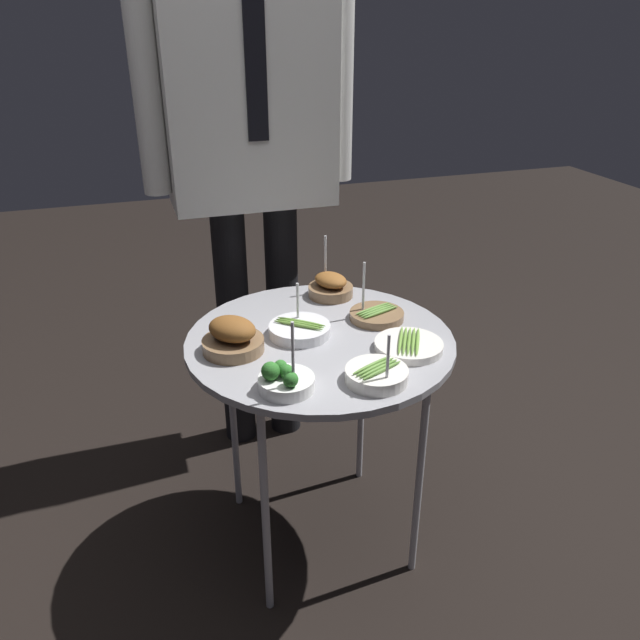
{
  "coord_description": "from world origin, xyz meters",
  "views": [
    {
      "loc": [
        -0.43,
        -1.34,
        1.41
      ],
      "look_at": [
        0.0,
        0.0,
        0.72
      ],
      "focal_mm": 35.0,
      "sensor_mm": 36.0,
      "label": 1
    }
  ],
  "objects_px": {
    "serving_cart": "(320,353)",
    "waiter_figure": "(249,122)",
    "bowl_asparagus_center": "(300,329)",
    "bowl_roast_mid_right": "(331,287)",
    "bowl_roast_mid_left": "(233,338)",
    "bowl_asparagus_front_center": "(409,345)",
    "bowl_asparagus_front_right": "(377,375)",
    "bowl_broccoli_back_right": "(285,380)",
    "bowl_asparagus_front_left": "(376,315)"
  },
  "relations": [
    {
      "from": "bowl_roast_mid_left",
      "to": "bowl_asparagus_front_center",
      "type": "xyz_separation_m",
      "value": [
        0.41,
        -0.12,
        -0.03
      ]
    },
    {
      "from": "bowl_asparagus_center",
      "to": "bowl_roast_mid_right",
      "type": "xyz_separation_m",
      "value": [
        0.15,
        0.21,
        0.01
      ]
    },
    {
      "from": "bowl_broccoli_back_right",
      "to": "bowl_asparagus_front_center",
      "type": "xyz_separation_m",
      "value": [
        0.34,
        0.08,
        -0.01
      ]
    },
    {
      "from": "bowl_broccoli_back_right",
      "to": "bowl_asparagus_front_center",
      "type": "distance_m",
      "value": 0.35
    },
    {
      "from": "bowl_asparagus_front_right",
      "to": "bowl_roast_mid_right",
      "type": "relative_size",
      "value": 0.83
    },
    {
      "from": "bowl_roast_mid_left",
      "to": "waiter_figure",
      "type": "distance_m",
      "value": 0.72
    },
    {
      "from": "serving_cart",
      "to": "bowl_broccoli_back_right",
      "type": "relative_size",
      "value": 3.82
    },
    {
      "from": "bowl_broccoli_back_right",
      "to": "bowl_roast_mid_left",
      "type": "height_order",
      "value": "bowl_broccoli_back_right"
    },
    {
      "from": "bowl_asparagus_front_left",
      "to": "bowl_asparagus_center",
      "type": "bearing_deg",
      "value": -173.7
    },
    {
      "from": "bowl_roast_mid_right",
      "to": "bowl_roast_mid_left",
      "type": "relative_size",
      "value": 1.11
    },
    {
      "from": "bowl_broccoli_back_right",
      "to": "bowl_asparagus_center",
      "type": "bearing_deg",
      "value": 66.58
    },
    {
      "from": "bowl_asparagus_center",
      "to": "bowl_roast_mid_right",
      "type": "height_order",
      "value": "bowl_roast_mid_right"
    },
    {
      "from": "serving_cart",
      "to": "bowl_asparagus_front_left",
      "type": "height_order",
      "value": "bowl_asparagus_front_left"
    },
    {
      "from": "serving_cart",
      "to": "waiter_figure",
      "type": "bearing_deg",
      "value": 94.15
    },
    {
      "from": "bowl_broccoli_back_right",
      "to": "bowl_asparagus_front_left",
      "type": "bearing_deg",
      "value": 38.97
    },
    {
      "from": "bowl_roast_mid_left",
      "to": "bowl_asparagus_front_center",
      "type": "relative_size",
      "value": 0.92
    },
    {
      "from": "bowl_roast_mid_left",
      "to": "bowl_asparagus_front_right",
      "type": "bearing_deg",
      "value": -39.91
    },
    {
      "from": "bowl_asparagus_center",
      "to": "serving_cart",
      "type": "bearing_deg",
      "value": -34.95
    },
    {
      "from": "serving_cart",
      "to": "bowl_asparagus_center",
      "type": "height_order",
      "value": "bowl_asparagus_center"
    },
    {
      "from": "bowl_asparagus_front_left",
      "to": "bowl_roast_mid_right",
      "type": "bearing_deg",
      "value": 110.38
    },
    {
      "from": "bowl_asparagus_front_right",
      "to": "bowl_roast_mid_left",
      "type": "height_order",
      "value": "bowl_asparagus_front_right"
    },
    {
      "from": "bowl_asparagus_center",
      "to": "bowl_asparagus_front_left",
      "type": "height_order",
      "value": "bowl_asparagus_front_left"
    },
    {
      "from": "bowl_asparagus_front_center",
      "to": "bowl_broccoli_back_right",
      "type": "bearing_deg",
      "value": -166.37
    },
    {
      "from": "bowl_asparagus_front_right",
      "to": "serving_cart",
      "type": "bearing_deg",
      "value": 103.28
    },
    {
      "from": "bowl_roast_mid_right",
      "to": "bowl_asparagus_front_center",
      "type": "height_order",
      "value": "bowl_roast_mid_right"
    },
    {
      "from": "bowl_roast_mid_right",
      "to": "waiter_figure",
      "type": "distance_m",
      "value": 0.55
    },
    {
      "from": "bowl_broccoli_back_right",
      "to": "bowl_asparagus_front_right",
      "type": "bearing_deg",
      "value": -8.19
    },
    {
      "from": "bowl_asparagus_front_center",
      "to": "bowl_roast_mid_left",
      "type": "bearing_deg",
      "value": 163.39
    },
    {
      "from": "bowl_asparagus_front_right",
      "to": "waiter_figure",
      "type": "distance_m",
      "value": 0.91
    },
    {
      "from": "serving_cart",
      "to": "bowl_asparagus_front_right",
      "type": "distance_m",
      "value": 0.25
    },
    {
      "from": "bowl_asparagus_center",
      "to": "bowl_asparagus_front_center",
      "type": "height_order",
      "value": "bowl_asparagus_center"
    },
    {
      "from": "bowl_asparagus_front_right",
      "to": "bowl_roast_mid_left",
      "type": "relative_size",
      "value": 0.92
    },
    {
      "from": "serving_cart",
      "to": "waiter_figure",
      "type": "height_order",
      "value": "waiter_figure"
    },
    {
      "from": "bowl_roast_mid_left",
      "to": "waiter_figure",
      "type": "relative_size",
      "value": 0.09
    },
    {
      "from": "bowl_broccoli_back_right",
      "to": "bowl_asparagus_front_center",
      "type": "relative_size",
      "value": 1.06
    },
    {
      "from": "bowl_asparagus_front_left",
      "to": "serving_cart",
      "type": "bearing_deg",
      "value": -162.62
    },
    {
      "from": "bowl_broccoli_back_right",
      "to": "waiter_figure",
      "type": "xyz_separation_m",
      "value": [
        0.11,
        0.77,
        0.43
      ]
    },
    {
      "from": "serving_cart",
      "to": "bowl_asparagus_center",
      "type": "relative_size",
      "value": 4.32
    },
    {
      "from": "bowl_broccoli_back_right",
      "to": "serving_cart",
      "type": "bearing_deg",
      "value": 54.55
    },
    {
      "from": "bowl_roast_mid_left",
      "to": "waiter_figure",
      "type": "bearing_deg",
      "value": 72.09
    },
    {
      "from": "bowl_asparagus_center",
      "to": "bowl_asparagus_front_left",
      "type": "relative_size",
      "value": 1.01
    },
    {
      "from": "bowl_asparagus_front_left",
      "to": "bowl_asparagus_front_right",
      "type": "xyz_separation_m",
      "value": [
        -0.12,
        -0.29,
        0.0
      ]
    },
    {
      "from": "bowl_asparagus_center",
      "to": "bowl_roast_mid_right",
      "type": "bearing_deg",
      "value": 53.43
    },
    {
      "from": "bowl_asparagus_front_right",
      "to": "bowl_broccoli_back_right",
      "type": "bearing_deg",
      "value": 171.81
    },
    {
      "from": "bowl_asparagus_front_right",
      "to": "bowl_roast_mid_right",
      "type": "height_order",
      "value": "bowl_roast_mid_right"
    },
    {
      "from": "bowl_roast_mid_right",
      "to": "bowl_roast_mid_left",
      "type": "distance_m",
      "value": 0.41
    },
    {
      "from": "bowl_asparagus_front_center",
      "to": "waiter_figure",
      "type": "xyz_separation_m",
      "value": [
        -0.23,
        0.69,
        0.44
      ]
    },
    {
      "from": "bowl_asparagus_front_right",
      "to": "waiter_figure",
      "type": "bearing_deg",
      "value": 96.92
    },
    {
      "from": "bowl_broccoli_back_right",
      "to": "waiter_figure",
      "type": "distance_m",
      "value": 0.89
    },
    {
      "from": "serving_cart",
      "to": "bowl_roast_mid_right",
      "type": "xyz_separation_m",
      "value": [
        0.11,
        0.24,
        0.07
      ]
    }
  ]
}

